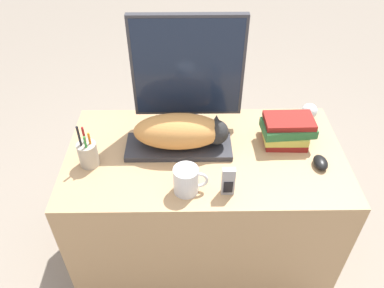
{
  "coord_description": "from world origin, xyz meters",
  "views": [
    {
      "loc": [
        -0.07,
        -0.86,
        1.8
      ],
      "look_at": [
        -0.06,
        0.3,
        0.8
      ],
      "focal_mm": 35.0,
      "sensor_mm": 36.0,
      "label": 1
    }
  ],
  "objects": [
    {
      "name": "coffee_mug",
      "position": [
        -0.08,
        0.1,
        0.8
      ],
      "size": [
        0.13,
        0.09,
        0.11
      ],
      "color": "silver",
      "rests_on": "desk"
    },
    {
      "name": "desk",
      "position": [
        0.0,
        0.32,
        0.37
      ],
      "size": [
        1.18,
        0.63,
        0.74
      ],
      "color": "tan",
      "rests_on": "ground_plane"
    },
    {
      "name": "pen_cup",
      "position": [
        -0.47,
        0.25,
        0.8
      ],
      "size": [
        0.08,
        0.08,
        0.2
      ],
      "color": "#B2A893",
      "rests_on": "desk"
    },
    {
      "name": "baseball",
      "position": [
        0.5,
        0.56,
        0.78
      ],
      "size": [
        0.07,
        0.07,
        0.07
      ],
      "color": "silver",
      "rests_on": "desk"
    },
    {
      "name": "book_stack",
      "position": [
        0.35,
        0.38,
        0.81
      ],
      "size": [
        0.23,
        0.16,
        0.12
      ],
      "color": "maroon",
      "rests_on": "desk"
    },
    {
      "name": "monitor",
      "position": [
        -0.07,
        0.5,
        1.03
      ],
      "size": [
        0.46,
        0.17,
        0.53
      ],
      "color": "#333338",
      "rests_on": "desk"
    },
    {
      "name": "computer_mouse",
      "position": [
        0.46,
        0.23,
        0.76
      ],
      "size": [
        0.06,
        0.09,
        0.04
      ],
      "color": "black",
      "rests_on": "desk"
    },
    {
      "name": "phone",
      "position": [
        0.07,
        0.09,
        0.8
      ],
      "size": [
        0.05,
        0.03,
        0.12
      ],
      "color": "#99999E",
      "rests_on": "desk"
    },
    {
      "name": "cat",
      "position": [
        -0.09,
        0.34,
        0.84
      ],
      "size": [
        0.39,
        0.17,
        0.14
      ],
      "color": "#D18C47",
      "rests_on": "keyboard"
    },
    {
      "name": "keyboard",
      "position": [
        -0.11,
        0.34,
        0.76
      ],
      "size": [
        0.45,
        0.17,
        0.02
      ],
      "color": "#2D2D33",
      "rests_on": "desk"
    }
  ]
}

